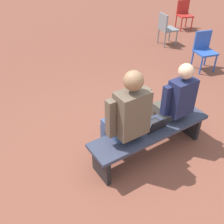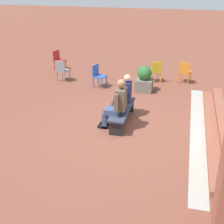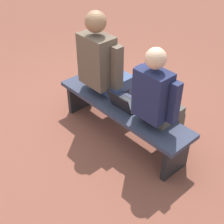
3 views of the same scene
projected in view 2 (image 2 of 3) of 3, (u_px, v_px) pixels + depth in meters
The scene contains 13 objects.
ground_plane at pixel (126, 129), 8.69m from camera, with size 60.00×60.00×0.00m, color brown.
concrete_strip at pixel (198, 130), 8.61m from camera, with size 6.45×0.40×0.01m, color #A8A399.
brick_steps at pixel (219, 129), 8.44m from camera, with size 5.65×0.60×0.30m.
bench at pixel (122, 111), 8.93m from camera, with size 1.80×0.44×0.45m.
person_student at pixel (123, 94), 9.20m from camera, with size 0.52×0.66×1.31m.
person_adult at pixel (117, 103), 8.44m from camera, with size 0.60×0.76×1.44m.
laptop at pixel (123, 106), 8.91m from camera, with size 0.32×0.29×0.21m.
plastic_chair_far_right at pixel (62, 69), 12.26m from camera, with size 0.50×0.50×0.84m.
plastic_chair_near_bench_left at pixel (185, 71), 12.05m from camera, with size 0.50×0.50×0.84m.
plastic_chair_by_pillar at pixel (156, 70), 12.14m from camera, with size 0.55×0.55×0.84m.
plastic_chair_mid_courtyard at pixel (58, 59), 13.69m from camera, with size 0.53×0.53×0.84m.
plastic_chair_near_bench_right at pixel (98, 74), 11.66m from camera, with size 0.52×0.52×0.84m.
planter at pixel (144, 79), 11.27m from camera, with size 0.60×0.60×0.94m.
Camera 2 is at (7.58, 1.46, 4.04)m, focal length 50.00 mm.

